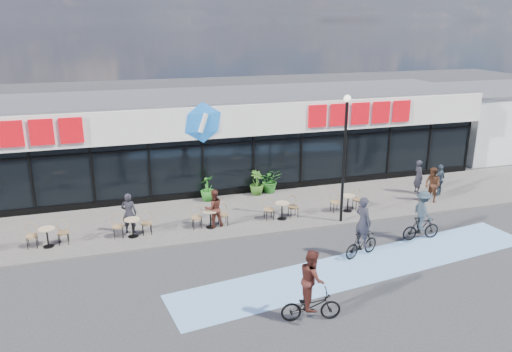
# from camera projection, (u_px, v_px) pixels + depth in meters

# --- Properties ---
(ground) EXTENTS (120.00, 120.00, 0.00)m
(ground) POSITION_uv_depth(u_px,v_px,m) (243.00, 263.00, 17.74)
(ground) COLOR #28282B
(ground) RESTS_ON ground
(sidewalk) EXTENTS (44.00, 5.00, 0.10)m
(sidewalk) POSITION_uv_depth(u_px,v_px,m) (215.00, 216.00, 21.83)
(sidewalk) COLOR #605A55
(sidewalk) RESTS_ON ground
(bike_lane) EXTENTS (14.17, 4.13, 0.01)m
(bike_lane) POSITION_uv_depth(u_px,v_px,m) (364.00, 266.00, 17.49)
(bike_lane) COLOR #6994C6
(bike_lane) RESTS_ON ground
(building) EXTENTS (30.60, 6.57, 4.75)m
(building) POSITION_uv_depth(u_px,v_px,m) (192.00, 139.00, 26.10)
(building) COLOR black
(building) RESTS_ON ground
(neighbour_building) EXTENTS (9.20, 7.20, 4.11)m
(neighbour_building) POSITION_uv_depth(u_px,v_px,m) (497.00, 118.00, 32.91)
(neighbour_building) COLOR white
(neighbour_building) RESTS_ON ground
(lamp_post) EXTENTS (0.28, 0.28, 5.34)m
(lamp_post) POSITION_uv_depth(u_px,v_px,m) (345.00, 149.00, 20.25)
(lamp_post) COLOR black
(lamp_post) RESTS_ON sidewalk
(bistro_set_2) EXTENTS (1.54, 0.62, 0.90)m
(bistro_set_2) POSITION_uv_depth(u_px,v_px,m) (47.00, 234.00, 18.74)
(bistro_set_2) COLOR tan
(bistro_set_2) RESTS_ON sidewalk
(bistro_set_3) EXTENTS (1.54, 0.62, 0.90)m
(bistro_set_3) POSITION_uv_depth(u_px,v_px,m) (132.00, 225.00, 19.61)
(bistro_set_3) COLOR tan
(bistro_set_3) RESTS_ON sidewalk
(bistro_set_4) EXTENTS (1.54, 0.62, 0.90)m
(bistro_set_4) POSITION_uv_depth(u_px,v_px,m) (210.00, 216.00, 20.49)
(bistro_set_4) COLOR tan
(bistro_set_4) RESTS_ON sidewalk
(bistro_set_5) EXTENTS (1.54, 0.62, 0.90)m
(bistro_set_5) POSITION_uv_depth(u_px,v_px,m) (281.00, 208.00, 21.36)
(bistro_set_5) COLOR tan
(bistro_set_5) RESTS_ON sidewalk
(bistro_set_6) EXTENTS (1.54, 0.62, 0.90)m
(bistro_set_6) POSITION_uv_depth(u_px,v_px,m) (347.00, 201.00, 22.23)
(bistro_set_6) COLOR tan
(bistro_set_6) RESTS_ON sidewalk
(potted_plant_left) EXTENTS (0.96, 0.96, 1.21)m
(potted_plant_left) POSITION_uv_depth(u_px,v_px,m) (208.00, 188.00, 23.44)
(potted_plant_left) COLOR #21601B
(potted_plant_left) RESTS_ON sidewalk
(potted_plant_mid) EXTENTS (0.92, 0.92, 1.20)m
(potted_plant_mid) POSITION_uv_depth(u_px,v_px,m) (257.00, 183.00, 24.24)
(potted_plant_mid) COLOR #295117
(potted_plant_mid) RESTS_ON sidewalk
(potted_plant_right) EXTENTS (1.29, 1.18, 1.23)m
(potted_plant_right) POSITION_uv_depth(u_px,v_px,m) (270.00, 180.00, 24.59)
(potted_plant_right) COLOR #22651D
(potted_plant_right) RESTS_ON sidewalk
(patron_left) EXTENTS (0.69, 0.54, 1.67)m
(patron_left) POSITION_uv_depth(u_px,v_px,m) (129.00, 213.00, 19.78)
(patron_left) COLOR black
(patron_left) RESTS_ON sidewalk
(patron_right) EXTENTS (0.84, 0.68, 1.61)m
(patron_right) POSITION_uv_depth(u_px,v_px,m) (214.00, 208.00, 20.40)
(patron_right) COLOR #49211A
(patron_right) RESTS_ON sidewalk
(pedestrian_a) EXTENTS (0.80, 0.93, 1.65)m
(pedestrian_a) POSITION_uv_depth(u_px,v_px,m) (432.00, 185.00, 23.23)
(pedestrian_a) COLOR #3F2416
(pedestrian_a) RESTS_ON sidewalk
(pedestrian_b) EXTENTS (0.42, 0.62, 1.67)m
(pedestrian_b) POSITION_uv_depth(u_px,v_px,m) (418.00, 177.00, 24.44)
(pedestrian_b) COLOR black
(pedestrian_b) RESTS_ON sidewalk
(pedestrian_c) EXTENTS (0.98, 0.77, 1.55)m
(pedestrian_c) POSITION_uv_depth(u_px,v_px,m) (440.00, 180.00, 24.11)
(pedestrian_c) COLOR #293441
(pedestrian_c) RESTS_ON sidewalk
(cyclist_a) EXTENTS (1.65, 0.94, 2.29)m
(cyclist_a) POSITION_uv_depth(u_px,v_px,m) (362.00, 234.00, 18.00)
(cyclist_a) COLOR black
(cyclist_a) RESTS_ON ground
(cyclist_b) EXTENTS (1.60, 1.02, 2.01)m
(cyclist_b) POSITION_uv_depth(u_px,v_px,m) (422.00, 218.00, 19.37)
(cyclist_b) COLOR black
(cyclist_b) RESTS_ON ground
(cyclist_c) EXTENTS (1.82, 0.95, 2.19)m
(cyclist_c) POSITION_uv_depth(u_px,v_px,m) (311.00, 292.00, 14.10)
(cyclist_c) COLOR black
(cyclist_c) RESTS_ON ground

